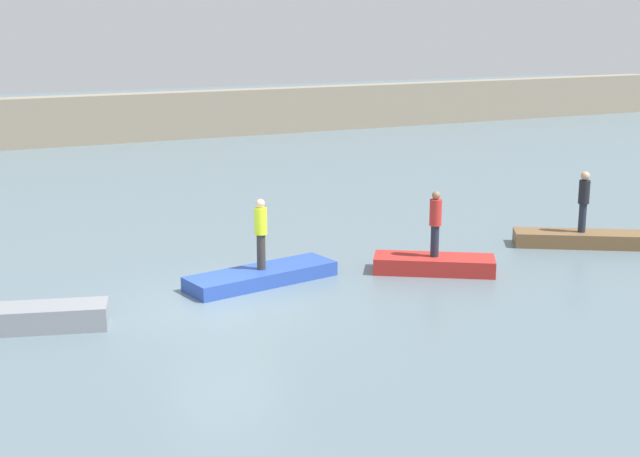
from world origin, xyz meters
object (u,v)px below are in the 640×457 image
rowboat_blue (262,276)px  person_hiviz_shirt (261,230)px  rowboat_grey (22,318)px  rowboat_brown (581,239)px  person_dark_shirt (584,198)px  person_red_shirt (435,220)px  rowboat_red (434,264)px

rowboat_blue → person_hiviz_shirt: 1.20m
rowboat_grey → rowboat_brown: (15.90, 0.48, -0.05)m
person_dark_shirt → rowboat_grey: bearing=-178.3°
person_dark_shirt → person_red_shirt: size_ratio=1.03×
rowboat_red → rowboat_brown: size_ratio=0.82×
rowboat_red → person_hiviz_shirt: size_ratio=1.74×
rowboat_red → rowboat_blue: bearing=-161.0°
rowboat_red → person_dark_shirt: size_ratio=1.76×
rowboat_red → rowboat_brown: rowboat_red is taller
rowboat_blue → person_red_shirt: size_ratio=2.26×
rowboat_red → rowboat_brown: (5.40, 0.50, -0.00)m
rowboat_blue → rowboat_brown: 9.92m
rowboat_grey → rowboat_red: bearing=15.3°
rowboat_blue → person_hiviz_shirt: bearing=78.9°
rowboat_blue → rowboat_red: 4.63m
rowboat_grey → rowboat_brown: size_ratio=0.94×
person_red_shirt → rowboat_blue: bearing=167.1°
person_hiviz_shirt → rowboat_blue: bearing=-90.0°
rowboat_red → person_hiviz_shirt: 4.77m
person_dark_shirt → person_red_shirt: 5.42m
rowboat_blue → rowboat_red: rowboat_red is taller
rowboat_brown → person_red_shirt: size_ratio=2.20×
rowboat_blue → rowboat_brown: size_ratio=1.03×
person_dark_shirt → rowboat_brown: bearing=0.0°
rowboat_grey → person_hiviz_shirt: bearing=25.0°
rowboat_grey → rowboat_red: size_ratio=1.15×
rowboat_grey → rowboat_brown: 15.90m
rowboat_brown → person_red_shirt: 5.55m
rowboat_red → person_red_shirt: bearing=31.9°
person_red_shirt → rowboat_grey: bearing=179.9°
rowboat_red → rowboat_brown: 5.42m
rowboat_blue → person_dark_shirt: size_ratio=2.21×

